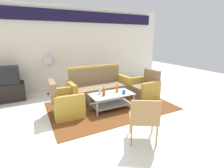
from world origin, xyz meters
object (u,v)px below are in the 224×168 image
(couch, at_px, (99,89))
(cup, at_px, (124,92))
(bottle_orange, at_px, (117,89))
(armchair_right, at_px, (144,89))
(coffee_table, at_px, (112,99))
(bottle_clear, at_px, (100,90))
(pedestal_fan, at_px, (49,63))
(bottle_brown, at_px, (104,92))
(television, at_px, (7,75))
(wicker_chair, at_px, (144,117))
(tv_stand, at_px, (10,92))
(armchair_left, at_px, (66,104))

(couch, bearing_deg, cup, 104.59)
(bottle_orange, bearing_deg, armchair_right, 9.79)
(bottle_orange, height_order, cup, bottle_orange)
(coffee_table, relative_size, bottle_clear, 4.72)
(bottle_orange, bearing_deg, pedestal_fan, 126.24)
(couch, height_order, bottle_brown, couch)
(television, bearing_deg, bottle_clear, 142.72)
(pedestal_fan, distance_m, wicker_chair, 3.66)
(couch, xyz_separation_m, bottle_clear, (-0.25, -0.68, 0.18))
(coffee_table, height_order, tv_stand, tv_stand)
(cup, bearing_deg, couch, 106.22)
(pedestal_fan, bearing_deg, armchair_left, -87.39)
(armchair_left, relative_size, bottle_orange, 3.58)
(cup, bearing_deg, bottle_clear, 152.07)
(couch, bearing_deg, bottle_brown, 73.17)
(armchair_right, xyz_separation_m, bottle_orange, (-1.04, -0.18, 0.21))
(armchair_left, bearing_deg, bottle_orange, 87.36)
(bottle_orange, height_order, pedestal_fan, pedestal_fan)
(bottle_brown, relative_size, cup, 2.22)
(tv_stand, bearing_deg, bottle_clear, -39.80)
(coffee_table, height_order, pedestal_fan, pedestal_fan)
(coffee_table, height_order, bottle_clear, bottle_clear)
(pedestal_fan, height_order, wicker_chair, pedestal_fan)
(armchair_right, height_order, coffee_table, armchair_right)
(bottle_brown, xyz_separation_m, television, (-2.14, 1.93, 0.27))
(armchair_right, bearing_deg, cup, 109.40)
(armchair_right, bearing_deg, bottle_orange, 97.30)
(cup, bearing_deg, wicker_chair, -107.67)
(couch, relative_size, bottle_clear, 7.80)
(coffee_table, height_order, bottle_orange, bottle_orange)
(couch, distance_m, armchair_left, 1.28)
(cup, xyz_separation_m, wicker_chair, (-0.44, -1.38, 0.03))
(armchair_left, distance_m, television, 2.17)
(bottle_clear, relative_size, television, 0.38)
(armchair_left, relative_size, bottle_clear, 3.64)
(couch, relative_size, bottle_brown, 8.20)
(television, relative_size, pedestal_fan, 0.49)
(bottle_orange, bearing_deg, bottle_brown, -167.98)
(armchair_left, bearing_deg, cup, 79.52)
(armchair_left, relative_size, armchair_right, 1.00)
(armchair_left, height_order, pedestal_fan, pedestal_fan)
(couch, bearing_deg, pedestal_fan, -45.20)
(bottle_brown, height_order, tv_stand, bottle_brown)
(couch, bearing_deg, tv_stand, -26.23)
(cup, xyz_separation_m, television, (-2.64, 2.04, 0.30))
(armchair_right, distance_m, bottle_clear, 1.51)
(bottle_brown, relative_size, television, 0.36)
(couch, xyz_separation_m, television, (-2.36, 1.09, 0.44))
(bottle_clear, xyz_separation_m, cup, (0.53, -0.28, -0.04))
(armchair_left, distance_m, bottle_clear, 0.88)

